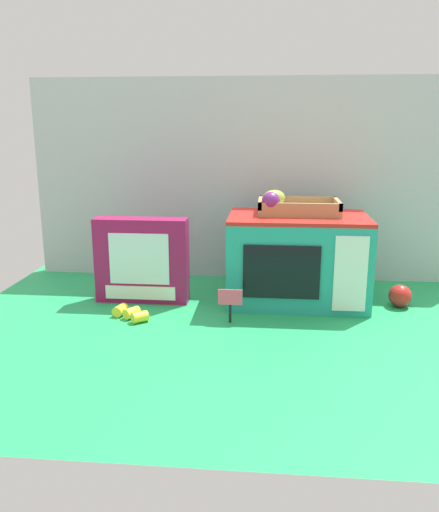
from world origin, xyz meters
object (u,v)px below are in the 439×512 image
object	(u,v)px
loose_toy_banana	(131,313)
food_groups_crate	(292,206)
price_sign	(230,301)
cookie_set_box	(142,260)
toy_microwave	(297,259)
loose_toy_apple	(400,296)

from	to	relation	value
loose_toy_banana	food_groups_crate	bearing A→B (deg)	26.76
food_groups_crate	price_sign	xyz separation A→B (m)	(-0.18, -0.24, -0.24)
cookie_set_box	price_sign	distance (m)	0.35
toy_microwave	price_sign	distance (m)	0.30
cookie_set_box	price_sign	bearing A→B (deg)	-29.45
food_groups_crate	loose_toy_banana	bearing A→B (deg)	-153.24
food_groups_crate	loose_toy_apple	world-z (taller)	food_groups_crate
toy_microwave	cookie_set_box	distance (m)	0.50
toy_microwave	loose_toy_banana	bearing A→B (deg)	-156.78
toy_microwave	loose_toy_apple	distance (m)	0.34
price_sign	loose_toy_apple	distance (m)	0.55
toy_microwave	price_sign	bearing A→B (deg)	-132.45
toy_microwave	loose_toy_banana	size ratio (longest dim) A/B	3.60
toy_microwave	price_sign	xyz separation A→B (m)	(-0.20, -0.22, -0.07)
loose_toy_banana	loose_toy_apple	size ratio (longest dim) A/B	1.70
food_groups_crate	loose_toy_apple	distance (m)	0.44
price_sign	loose_toy_apple	bearing A→B (deg)	19.92
price_sign	loose_toy_banana	distance (m)	0.30
cookie_set_box	loose_toy_banana	bearing A→B (deg)	-89.63
food_groups_crate	price_sign	bearing A→B (deg)	-126.04
price_sign	loose_toy_banana	size ratio (longest dim) A/B	0.83
food_groups_crate	cookie_set_box	world-z (taller)	food_groups_crate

